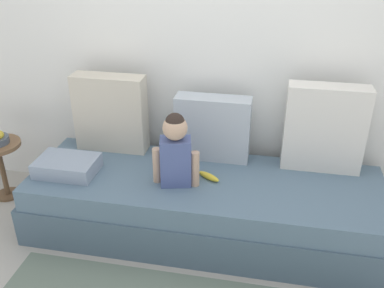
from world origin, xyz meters
The scene contains 9 objects.
ground_plane centered at (0.00, 0.00, 0.00)m, with size 12.00×12.00×0.00m, color #B2ADA3.
back_wall centered at (0.00, 0.53, 1.11)m, with size 5.62×0.10×2.22m, color white.
couch centered at (0.00, 0.00, 0.21)m, with size 2.42×0.80×0.43m.
throw_pillow_left centered at (-0.75, 0.30, 0.71)m, with size 0.52×0.16×0.57m, color beige.
throw_pillow_center centered at (0.00, 0.30, 0.66)m, with size 0.52×0.16×0.46m, color #B2BCC6.
throw_pillow_right centered at (0.75, 0.30, 0.73)m, with size 0.52×0.16×0.59m, color silver.
toddler centered at (-0.18, -0.09, 0.68)m, with size 0.31×0.17×0.49m.
banana centered at (0.03, 0.00, 0.45)m, with size 0.17×0.04×0.04m, color yellow.
folded_blanket centered at (-0.93, -0.10, 0.48)m, with size 0.40×0.28×0.10m, color #8E9EB2.
Camera 1 is at (0.38, -2.39, 1.95)m, focal length 40.09 mm.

